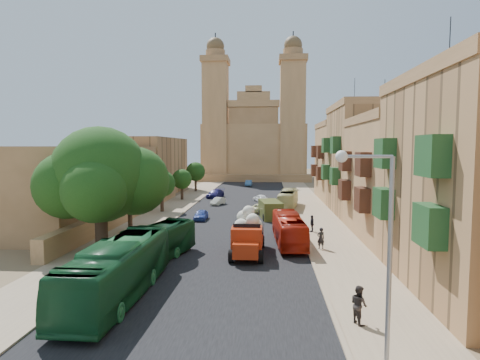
# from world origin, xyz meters

# --- Properties ---
(ground) EXTENTS (260.00, 260.00, 0.00)m
(ground) POSITION_xyz_m (0.00, 0.00, 0.00)
(ground) COLOR brown
(road_surface) EXTENTS (14.00, 140.00, 0.01)m
(road_surface) POSITION_xyz_m (0.00, 30.00, 0.01)
(road_surface) COLOR black
(road_surface) RESTS_ON ground
(sidewalk_east) EXTENTS (5.00, 140.00, 0.01)m
(sidewalk_east) POSITION_xyz_m (9.50, 30.00, 0.01)
(sidewalk_east) COLOR #957E62
(sidewalk_east) RESTS_ON ground
(sidewalk_west) EXTENTS (5.00, 140.00, 0.01)m
(sidewalk_west) POSITION_xyz_m (-9.50, 30.00, 0.01)
(sidewalk_west) COLOR #957E62
(sidewalk_west) RESTS_ON ground
(kerb_east) EXTENTS (0.25, 140.00, 0.12)m
(kerb_east) POSITION_xyz_m (7.00, 30.00, 0.06)
(kerb_east) COLOR #957E62
(kerb_east) RESTS_ON ground
(kerb_west) EXTENTS (0.25, 140.00, 0.12)m
(kerb_west) POSITION_xyz_m (-7.00, 30.00, 0.06)
(kerb_west) COLOR #957E62
(kerb_west) RESTS_ON ground
(townhouse_b) EXTENTS (9.00, 14.00, 14.90)m
(townhouse_b) POSITION_xyz_m (15.95, 11.00, 5.66)
(townhouse_b) COLOR #A07448
(townhouse_b) RESTS_ON ground
(townhouse_c) EXTENTS (9.00, 14.00, 17.40)m
(townhouse_c) POSITION_xyz_m (15.95, 25.00, 6.91)
(townhouse_c) COLOR #AA7B4D
(townhouse_c) RESTS_ON ground
(townhouse_d) EXTENTS (9.00, 14.00, 15.90)m
(townhouse_d) POSITION_xyz_m (15.95, 39.00, 6.16)
(townhouse_d) COLOR #A07448
(townhouse_d) RESTS_ON ground
(west_wall) EXTENTS (1.00, 40.00, 1.80)m
(west_wall) POSITION_xyz_m (-12.50, 20.00, 0.90)
(west_wall) COLOR #A07448
(west_wall) RESTS_ON ground
(west_building_low) EXTENTS (10.00, 28.00, 8.40)m
(west_building_low) POSITION_xyz_m (-18.00, 18.00, 4.20)
(west_building_low) COLOR olive
(west_building_low) RESTS_ON ground
(west_building_mid) EXTENTS (10.00, 22.00, 10.00)m
(west_building_mid) POSITION_xyz_m (-18.00, 44.00, 5.00)
(west_building_mid) COLOR #AA7B4D
(west_building_mid) RESTS_ON ground
(church) EXTENTS (28.00, 22.50, 36.30)m
(church) POSITION_xyz_m (-0.00, 78.61, 9.52)
(church) COLOR #A07448
(church) RESTS_ON ground
(ficus_tree) EXTENTS (9.98, 9.18, 9.98)m
(ficus_tree) POSITION_xyz_m (-9.41, 4.01, 5.90)
(ficus_tree) COLOR #37261B
(ficus_tree) RESTS_ON ground
(street_tree_a) EXTENTS (3.53, 3.53, 5.43)m
(street_tree_a) POSITION_xyz_m (-10.00, 12.00, 3.64)
(street_tree_a) COLOR #37261B
(street_tree_a) RESTS_ON ground
(street_tree_b) EXTENTS (3.50, 3.50, 5.37)m
(street_tree_b) POSITION_xyz_m (-10.00, 24.00, 3.60)
(street_tree_b) COLOR #37261B
(street_tree_b) RESTS_ON ground
(street_tree_c) EXTENTS (3.15, 3.15, 4.84)m
(street_tree_c) POSITION_xyz_m (-10.00, 36.00, 3.24)
(street_tree_c) COLOR #37261B
(street_tree_c) RESTS_ON ground
(street_tree_d) EXTENTS (3.60, 3.60, 5.54)m
(street_tree_d) POSITION_xyz_m (-10.00, 48.00, 3.71)
(street_tree_d) COLOR #37261B
(street_tree_d) RESTS_ON ground
(streetlamp) EXTENTS (2.11, 0.44, 8.22)m
(streetlamp) POSITION_xyz_m (7.72, -12.00, 5.20)
(streetlamp) COLOR gray
(streetlamp) RESTS_ON ground
(red_truck) EXTENTS (2.53, 6.34, 3.69)m
(red_truck) POSITION_xyz_m (2.19, 3.97, 1.62)
(red_truck) COLOR #AD290D
(red_truck) RESTS_ON ground
(olive_pickup) EXTENTS (2.96, 5.26, 2.05)m
(olive_pickup) POSITION_xyz_m (4.00, 20.00, 1.00)
(olive_pickup) COLOR #424B1C
(olive_pickup) RESTS_ON ground
(bus_green_south) EXTENTS (2.78, 11.39, 3.16)m
(bus_green_south) POSITION_xyz_m (-4.44, -5.61, 1.58)
(bus_green_south) COLOR #18552A
(bus_green_south) RESTS_ON ground
(bus_green_north) EXTENTS (4.89, 9.93, 2.70)m
(bus_green_north) POSITION_xyz_m (-4.61, 1.00, 1.35)
(bus_green_north) COLOR #155428
(bus_green_north) RESTS_ON ground
(bus_red_east) EXTENTS (2.71, 9.35, 2.57)m
(bus_red_east) POSITION_xyz_m (5.54, 7.57, 1.29)
(bus_red_east) COLOR #B31F0E
(bus_red_east) RESTS_ON ground
(bus_cream_east) EXTENTS (3.27, 9.06, 2.47)m
(bus_cream_east) POSITION_xyz_m (6.50, 28.61, 1.23)
(bus_cream_east) COLOR beige
(bus_cream_east) RESTS_ON ground
(car_blue_a) EXTENTS (1.39, 3.39, 1.15)m
(car_blue_a) POSITION_xyz_m (-3.95, 18.39, 0.58)
(car_blue_a) COLOR #334DA6
(car_blue_a) RESTS_ON ground
(car_white_a) EXTENTS (2.06, 3.45, 1.07)m
(car_white_a) POSITION_xyz_m (-3.50, 30.44, 0.54)
(car_white_a) COLOR beige
(car_white_a) RESTS_ON ground
(car_cream) EXTENTS (3.34, 4.38, 1.11)m
(car_cream) POSITION_xyz_m (2.82, 24.49, 0.55)
(car_cream) COLOR #FFFDC5
(car_cream) RESTS_ON ground
(car_dkblue) EXTENTS (2.94, 4.88, 1.32)m
(car_dkblue) POSITION_xyz_m (-5.00, 38.66, 0.66)
(car_dkblue) COLOR #161455
(car_dkblue) RESTS_ON ground
(car_white_b) EXTENTS (2.63, 3.60, 1.14)m
(car_white_b) POSITION_xyz_m (2.52, 34.38, 0.57)
(car_white_b) COLOR white
(car_white_b) RESTS_ON ground
(car_blue_b) EXTENTS (1.41, 3.77, 1.23)m
(car_blue_b) POSITION_xyz_m (-0.53, 59.07, 0.61)
(car_blue_b) COLOR teal
(car_blue_b) RESTS_ON ground
(pedestrian_a) EXTENTS (0.75, 0.61, 1.78)m
(pedestrian_a) POSITION_xyz_m (8.07, 6.01, 0.89)
(pedestrian_a) COLOR black
(pedestrian_a) RESTS_ON ground
(pedestrian_b) EXTENTS (1.00, 1.10, 1.83)m
(pedestrian_b) POSITION_xyz_m (8.08, -7.91, 0.92)
(pedestrian_b) COLOR #322B28
(pedestrian_b) RESTS_ON ground
(pedestrian_c) EXTENTS (0.56, 1.03, 1.67)m
(pedestrian_c) POSITION_xyz_m (8.06, 12.68, 0.84)
(pedestrian_c) COLOR #29282F
(pedestrian_c) RESTS_ON ground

